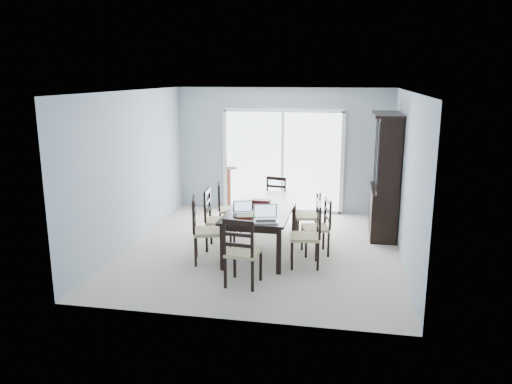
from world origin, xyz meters
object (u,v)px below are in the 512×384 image
at_px(chair_left_near, 202,223).
at_px(chair_left_far, 225,203).
at_px(chair_end_near, 241,245).
at_px(china_hutch, 385,176).
at_px(dining_table, 262,210).
at_px(hot_tub, 267,180).
at_px(laptop_silver, 266,218).
at_px(chair_left_mid, 214,213).
at_px(laptop_dark, 244,212).
at_px(chair_right_near, 311,228).
at_px(chair_right_far, 312,209).
at_px(chair_end_far, 275,196).
at_px(game_box, 261,202).
at_px(chair_right_mid, 321,220).
at_px(cell_phone, 245,223).

bearing_deg(chair_left_near, chair_left_far, 164.79).
bearing_deg(chair_end_near, china_hutch, 60.20).
distance_m(dining_table, hot_tub, 3.41).
distance_m(chair_left_far, laptop_silver, 1.97).
xyz_separation_m(chair_left_mid, laptop_dark, (0.61, -0.52, 0.18)).
height_order(chair_right_near, laptop_dark, chair_right_near).
height_order(china_hutch, chair_left_near, china_hutch).
bearing_deg(chair_right_far, chair_left_mid, 105.31).
height_order(chair_left_near, chair_end_far, chair_left_near).
distance_m(dining_table, laptop_silver, 0.93).
distance_m(chair_right_near, laptop_dark, 1.05).
bearing_deg(laptop_dark, hot_tub, 75.38).
bearing_deg(game_box, chair_end_far, 88.96).
bearing_deg(china_hutch, chair_right_near, -122.46).
relative_size(chair_left_mid, chair_end_far, 1.09).
height_order(chair_right_near, chair_end_far, chair_right_near).
height_order(chair_right_mid, laptop_dark, chair_right_mid).
relative_size(chair_right_far, chair_end_far, 0.96).
height_order(dining_table, hot_tub, hot_tub).
relative_size(chair_left_near, laptop_dark, 3.33).
height_order(china_hutch, cell_phone, china_hutch).
height_order(chair_left_far, chair_right_far, chair_left_far).
distance_m(game_box, hot_tub, 3.29).
xyz_separation_m(dining_table, china_hutch, (2.02, 1.25, 0.40)).
bearing_deg(cell_phone, chair_end_near, -76.36).
relative_size(dining_table, chair_right_far, 2.14).
relative_size(chair_left_far, cell_phone, 9.96).
distance_m(dining_table, chair_right_far, 1.05).
bearing_deg(chair_right_far, laptop_dark, 132.62).
bearing_deg(laptop_silver, chair_right_mid, 36.71).
distance_m(chair_left_mid, laptop_dark, 0.83).
bearing_deg(china_hutch, hot_tub, 139.78).
height_order(chair_left_near, chair_right_far, chair_left_near).
bearing_deg(chair_right_near, laptop_silver, 108.08).
relative_size(china_hutch, chair_right_far, 2.14).
bearing_deg(cell_phone, chair_right_near, 31.55).
bearing_deg(laptop_silver, chair_left_near, 157.73).
relative_size(chair_right_far, chair_end_near, 0.90).
bearing_deg(cell_phone, chair_right_mid, 51.14).
bearing_deg(chair_right_near, chair_end_far, 15.46).
relative_size(cell_phone, hot_tub, 0.05).
relative_size(chair_end_near, cell_phone, 10.60).
height_order(chair_left_near, game_box, chair_left_near).
bearing_deg(chair_end_far, dining_table, 101.09).
bearing_deg(hot_tub, chair_end_far, -76.25).
relative_size(chair_right_far, game_box, 3.47).
distance_m(chair_left_far, game_box, 1.04).
height_order(chair_end_near, hot_tub, chair_end_near).
bearing_deg(dining_table, cell_phone, -94.56).
xyz_separation_m(china_hutch, chair_left_near, (-2.84, -1.97, -0.44)).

